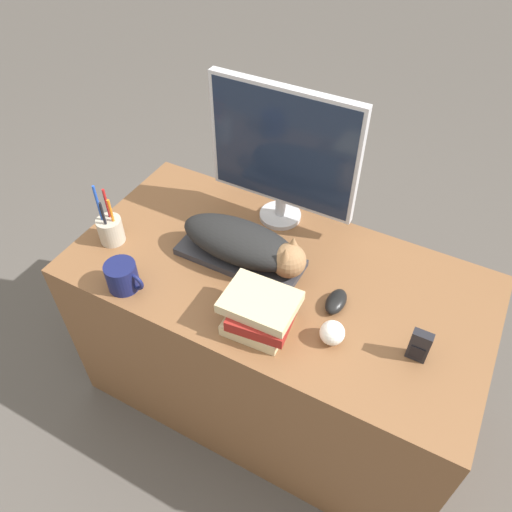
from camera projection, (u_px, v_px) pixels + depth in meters
The scene contains 11 objects.
ground_plane at pixel (230, 461), 1.86m from camera, with size 12.00×12.00×0.00m, color #4C4742.
desk at pixel (274, 339), 1.82m from camera, with size 1.33×0.68×0.70m.
keyboard at pixel (240, 257), 1.60m from camera, with size 0.41×0.16×0.02m.
cat at pixel (247, 244), 1.54m from camera, with size 0.42×0.17×0.13m.
monitor at pixel (283, 152), 1.56m from camera, with size 0.50×0.15×0.49m.
computer_mouse at pixel (336, 302), 1.46m from camera, with size 0.06×0.10×0.04m.
coffee_mug at pixel (123, 276), 1.50m from camera, with size 0.13×0.10×0.09m.
pen_cup at pixel (110, 229), 1.64m from camera, with size 0.08×0.08×0.22m.
baseball at pixel (332, 333), 1.36m from camera, with size 0.07×0.07×0.07m.
phone at pixel (419, 346), 1.31m from camera, with size 0.05×0.03×0.10m.
book_stack at pixel (261, 312), 1.39m from camera, with size 0.21×0.19×0.11m.
Camera 1 is at (0.45, -0.63, 1.85)m, focal length 35.00 mm.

